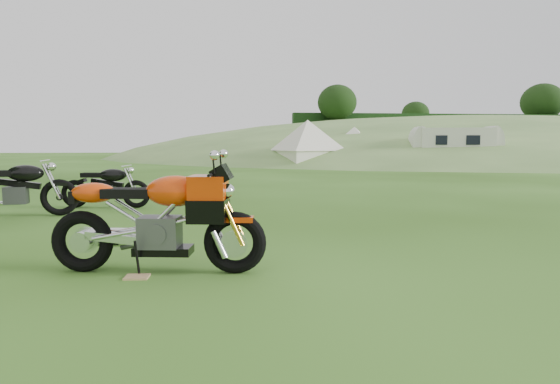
{
  "coord_description": "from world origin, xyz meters",
  "views": [
    {
      "loc": [
        -0.62,
        -6.52,
        1.35
      ],
      "look_at": [
        0.17,
        0.4,
        0.61
      ],
      "focal_mm": 30.0,
      "sensor_mm": 36.0,
      "label": 1
    }
  ],
  "objects_px": {
    "vintage_moto_d": "(105,185)",
    "tent_mid": "(308,143)",
    "sport_motorcycle": "(157,212)",
    "plywood_board": "(137,277)",
    "caravan": "(454,148)",
    "vintage_moto_b": "(14,187)",
    "tent_right": "(354,145)"
  },
  "relations": [
    {
      "from": "sport_motorcycle",
      "to": "tent_mid",
      "type": "bearing_deg",
      "value": 84.65
    },
    {
      "from": "plywood_board",
      "to": "tent_mid",
      "type": "bearing_deg",
      "value": 75.7
    },
    {
      "from": "caravan",
      "to": "plywood_board",
      "type": "bearing_deg",
      "value": -111.13
    },
    {
      "from": "vintage_moto_d",
      "to": "tent_mid",
      "type": "distance_m",
      "value": 17.68
    },
    {
      "from": "vintage_moto_b",
      "to": "tent_mid",
      "type": "distance_m",
      "value": 19.18
    },
    {
      "from": "vintage_moto_b",
      "to": "caravan",
      "type": "relative_size",
      "value": 0.45
    },
    {
      "from": "sport_motorcycle",
      "to": "vintage_moto_b",
      "type": "distance_m",
      "value": 5.07
    },
    {
      "from": "tent_right",
      "to": "caravan",
      "type": "height_order",
      "value": "tent_right"
    },
    {
      "from": "vintage_moto_b",
      "to": "vintage_moto_d",
      "type": "xyz_separation_m",
      "value": [
        1.33,
        1.05,
        -0.08
      ]
    },
    {
      "from": "vintage_moto_b",
      "to": "tent_mid",
      "type": "xyz_separation_m",
      "value": [
        8.38,
        17.24,
        0.76
      ]
    },
    {
      "from": "caravan",
      "to": "vintage_moto_d",
      "type": "bearing_deg",
      "value": -123.19
    },
    {
      "from": "tent_right",
      "to": "vintage_moto_d",
      "type": "bearing_deg",
      "value": -94.69
    },
    {
      "from": "plywood_board",
      "to": "vintage_moto_b",
      "type": "distance_m",
      "value": 5.14
    },
    {
      "from": "sport_motorcycle",
      "to": "vintage_moto_b",
      "type": "bearing_deg",
      "value": 136.33
    },
    {
      "from": "sport_motorcycle",
      "to": "vintage_moto_b",
      "type": "height_order",
      "value": "sport_motorcycle"
    },
    {
      "from": "caravan",
      "to": "vintage_moto_b",
      "type": "bearing_deg",
      "value": -123.6
    },
    {
      "from": "vintage_moto_b",
      "to": "tent_right",
      "type": "xyz_separation_m",
      "value": [
        11.79,
        19.82,
        0.67
      ]
    },
    {
      "from": "vintage_moto_b",
      "to": "tent_right",
      "type": "relative_size",
      "value": 0.75
    },
    {
      "from": "sport_motorcycle",
      "to": "vintage_moto_d",
      "type": "distance_m",
      "value": 5.37
    },
    {
      "from": "plywood_board",
      "to": "caravan",
      "type": "xyz_separation_m",
      "value": [
        13.12,
        19.37,
        1.08
      ]
    },
    {
      "from": "sport_motorcycle",
      "to": "vintage_moto_b",
      "type": "xyz_separation_m",
      "value": [
        -3.1,
        4.01,
        -0.09
      ]
    },
    {
      "from": "vintage_moto_d",
      "to": "sport_motorcycle",
      "type": "bearing_deg",
      "value": -61.22
    },
    {
      "from": "vintage_moto_d",
      "to": "caravan",
      "type": "relative_size",
      "value": 0.39
    },
    {
      "from": "plywood_board",
      "to": "vintage_moto_b",
      "type": "height_order",
      "value": "vintage_moto_b"
    },
    {
      "from": "tent_mid",
      "to": "caravan",
      "type": "bearing_deg",
      "value": -34.75
    },
    {
      "from": "plywood_board",
      "to": "tent_right",
      "type": "height_order",
      "value": "tent_right"
    },
    {
      "from": "vintage_moto_b",
      "to": "vintage_moto_d",
      "type": "height_order",
      "value": "vintage_moto_b"
    },
    {
      "from": "sport_motorcycle",
      "to": "tent_right",
      "type": "xyz_separation_m",
      "value": [
        8.69,
        23.83,
        0.58
      ]
    },
    {
      "from": "vintage_moto_d",
      "to": "tent_right",
      "type": "xyz_separation_m",
      "value": [
        10.47,
        18.76,
        0.75
      ]
    },
    {
      "from": "vintage_moto_b",
      "to": "tent_right",
      "type": "distance_m",
      "value": 23.07
    },
    {
      "from": "sport_motorcycle",
      "to": "vintage_moto_d",
      "type": "relative_size",
      "value": 1.18
    },
    {
      "from": "plywood_board",
      "to": "caravan",
      "type": "height_order",
      "value": "caravan"
    }
  ]
}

